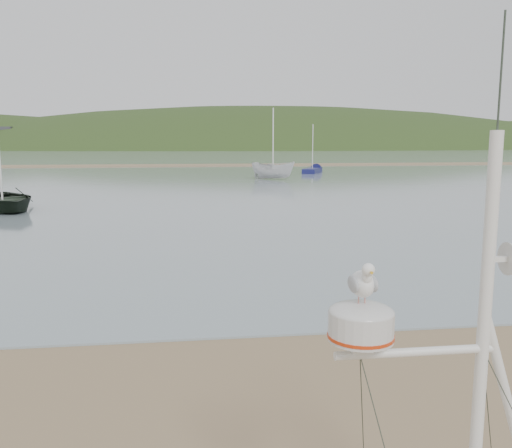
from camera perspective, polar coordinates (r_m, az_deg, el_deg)
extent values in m
cube|color=gray|center=(137.43, -8.17, 7.31)|extent=(560.00, 256.00, 0.04)
cube|color=#7A6246|center=(75.47, -8.71, 6.12)|extent=(560.00, 7.00, 0.07)
ellipsoid|color=#213515|center=(244.76, 1.64, 2.88)|extent=(400.00, 180.00, 80.00)
cube|color=silver|center=(211.19, -25.23, 8.16)|extent=(8.40, 6.30, 8.00)
cube|color=silver|center=(204.86, -18.22, 8.56)|extent=(8.40, 6.30, 8.00)
cube|color=silver|center=(201.71, -10.86, 8.85)|extent=(8.40, 6.30, 8.00)
cube|color=silver|center=(201.88, -3.38, 8.99)|extent=(8.40, 6.30, 8.00)
cube|color=silver|center=(205.38, 3.96, 8.98)|extent=(8.40, 6.30, 8.00)
cube|color=silver|center=(212.03, 10.95, 8.84)|extent=(8.40, 6.30, 8.00)
cube|color=silver|center=(221.54, 17.42, 8.59)|extent=(8.40, 6.30, 8.00)
cube|color=silver|center=(233.58, 23.28, 8.28)|extent=(8.40, 6.30, 8.00)
cylinder|color=white|center=(4.42, 22.51, -15.32)|extent=(0.09, 0.09, 3.65)
cylinder|color=white|center=(4.10, 16.49, -12.79)|extent=(1.19, 0.06, 0.06)
cylinder|color=#2D382D|center=(4.08, 24.39, 14.14)|extent=(0.01, 0.01, 0.82)
cube|color=white|center=(3.93, 10.92, -12.46)|extent=(0.15, 0.15, 0.08)
cylinder|color=silver|center=(3.88, 10.99, -10.51)|extent=(0.46, 0.46, 0.20)
cylinder|color=red|center=(3.90, 10.95, -11.46)|extent=(0.47, 0.47, 0.02)
ellipsoid|color=silver|center=(3.85, 11.03, -9.10)|extent=(0.46, 0.46, 0.13)
cube|color=white|center=(4.18, 24.35, -3.38)|extent=(0.18, 0.04, 0.04)
cylinder|color=tan|center=(3.81, 10.74, -7.75)|extent=(0.01, 0.01, 0.06)
cylinder|color=tan|center=(3.83, 11.40, -7.71)|extent=(0.01, 0.01, 0.06)
ellipsoid|color=white|center=(3.79, 11.12, -6.21)|extent=(0.16, 0.25, 0.18)
ellipsoid|color=#9FA3A7|center=(3.76, 10.17, -6.24)|extent=(0.05, 0.20, 0.12)
ellipsoid|color=#9FA3A7|center=(3.81, 12.15, -6.13)|extent=(0.05, 0.20, 0.12)
cone|color=white|center=(3.91, 10.52, -6.00)|extent=(0.08, 0.07, 0.08)
ellipsoid|color=white|center=(3.69, 11.60, -5.41)|extent=(0.07, 0.07, 0.11)
sphere|color=white|center=(3.66, 11.75, -4.73)|extent=(0.09, 0.09, 0.09)
cone|color=gold|center=(3.62, 11.98, -4.97)|extent=(0.02, 0.05, 0.02)
imported|color=silver|center=(48.53, 1.81, 7.23)|extent=(2.29, 2.28, 4.29)
cube|color=#16184E|center=(58.52, 5.95, 5.61)|extent=(3.03, 4.40, 0.50)
cone|color=#16184E|center=(61.17, 6.48, 5.74)|extent=(1.86, 1.92, 1.35)
cylinder|color=white|center=(58.44, 5.99, 8.13)|extent=(0.08, 0.08, 4.65)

